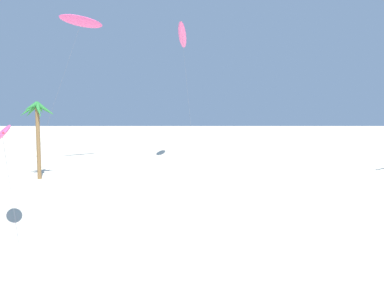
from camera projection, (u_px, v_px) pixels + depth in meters
palm_tree_3 at (37, 117)px, 43.58m from camera, size 3.72×4.07×8.21m
flying_kite_0 at (81, 21)px, 50.83m from camera, size 6.26×11.60×18.84m
flying_kite_1 at (2, 134)px, 24.95m from camera, size 3.18×4.51×6.95m
flying_kite_4 at (182, 35)px, 54.26m from camera, size 2.28×13.75×18.30m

